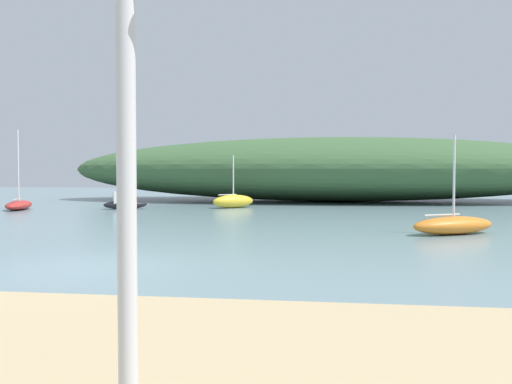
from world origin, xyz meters
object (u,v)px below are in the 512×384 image
Objects in this scene: sailboat_far_left at (453,225)px; motorboat_west_reach at (124,203)px; sailboat_centre_water at (19,205)px; mast_structure at (84,27)px; sailboat_off_point at (233,201)px.

sailboat_far_left is 1.36× the size of motorboat_west_reach.
sailboat_centre_water is at bearing 156.92° from sailboat_far_left.
sailboat_far_left is 0.75× the size of sailboat_centre_water.
mast_structure is at bearing -109.55° from sailboat_far_left.
sailboat_centre_water is at bearing -169.04° from motorboat_west_reach.
mast_structure is 0.77× the size of sailboat_centre_water.
mast_structure is 17.19m from sailboat_far_left.
sailboat_far_left is (5.68, 16.00, -2.69)m from mast_structure.
sailboat_centre_water is at bearing 122.60° from mast_structure.
sailboat_off_point is at bearing 14.70° from sailboat_centre_water.
sailboat_off_point is 0.93× the size of sailboat_far_left.
sailboat_off_point is at bearing 128.68° from sailboat_far_left.
sailboat_far_left is at bearing -23.08° from sailboat_centre_water.
sailboat_far_left is (9.96, -12.44, -0.08)m from sailboat_off_point.
sailboat_far_left reaches higher than sailboat_off_point.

